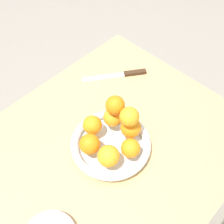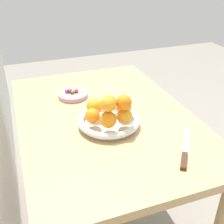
{
  "view_description": "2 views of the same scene",
  "coord_description": "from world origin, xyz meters",
  "px_view_note": "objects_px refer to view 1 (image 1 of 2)",
  "views": [
    {
      "loc": [
        0.24,
        0.34,
        1.56
      ],
      "look_at": [
        -0.14,
        -0.02,
        0.87
      ],
      "focal_mm": 45.0,
      "sensor_mm": 36.0,
      "label": 1
    },
    {
      "loc": [
        -1.05,
        0.34,
        1.38
      ],
      "look_at": [
        -0.11,
        0.0,
        0.82
      ],
      "focal_mm": 45.0,
      "sensor_mm": 36.0,
      "label": 2
    }
  ],
  "objects_px": {
    "dining_table": "(89,176)",
    "fruit_bowl": "(111,144)",
    "orange_4": "(92,125)",
    "orange_3": "(113,117)",
    "orange_7": "(115,105)",
    "orange_6": "(129,117)",
    "knife": "(120,75)",
    "orange_2": "(131,128)",
    "orange_0": "(108,156)",
    "orange_1": "(131,148)",
    "orange_5": "(90,144)"
  },
  "relations": [
    {
      "from": "dining_table",
      "to": "fruit_bowl",
      "type": "xyz_separation_m",
      "value": [
        -0.1,
        0.01,
        0.11
      ]
    },
    {
      "from": "fruit_bowl",
      "to": "orange_5",
      "type": "distance_m",
      "value": 0.09
    },
    {
      "from": "dining_table",
      "to": "orange_5",
      "type": "xyz_separation_m",
      "value": [
        -0.03,
        -0.01,
        0.16
      ]
    },
    {
      "from": "orange_5",
      "to": "orange_2",
      "type": "bearing_deg",
      "value": 158.8
    },
    {
      "from": "fruit_bowl",
      "to": "knife",
      "type": "bearing_deg",
      "value": -142.55
    },
    {
      "from": "fruit_bowl",
      "to": "orange_6",
      "type": "relative_size",
      "value": 4.29
    },
    {
      "from": "orange_6",
      "to": "fruit_bowl",
      "type": "bearing_deg",
      "value": -20.72
    },
    {
      "from": "orange_0",
      "to": "orange_4",
      "type": "height_order",
      "value": "orange_0"
    },
    {
      "from": "fruit_bowl",
      "to": "orange_7",
      "type": "relative_size",
      "value": 4.23
    },
    {
      "from": "orange_1",
      "to": "orange_5",
      "type": "relative_size",
      "value": 0.92
    },
    {
      "from": "fruit_bowl",
      "to": "orange_4",
      "type": "xyz_separation_m",
      "value": [
        0.01,
        -0.07,
        0.05
      ]
    },
    {
      "from": "fruit_bowl",
      "to": "orange_1",
      "type": "height_order",
      "value": "orange_1"
    },
    {
      "from": "orange_2",
      "to": "orange_3",
      "type": "distance_m",
      "value": 0.07
    },
    {
      "from": "orange_2",
      "to": "orange_4",
      "type": "xyz_separation_m",
      "value": [
        0.08,
        -0.1,
        -0.0
      ]
    },
    {
      "from": "fruit_bowl",
      "to": "orange_3",
      "type": "height_order",
      "value": "orange_3"
    },
    {
      "from": "orange_2",
      "to": "orange_7",
      "type": "bearing_deg",
      "value": -86.84
    },
    {
      "from": "orange_5",
      "to": "orange_7",
      "type": "bearing_deg",
      "value": -173.43
    },
    {
      "from": "orange_1",
      "to": "orange_4",
      "type": "xyz_separation_m",
      "value": [
        0.02,
        -0.15,
        0.0
      ]
    },
    {
      "from": "orange_4",
      "to": "orange_3",
      "type": "bearing_deg",
      "value": 159.21
    },
    {
      "from": "orange_3",
      "to": "orange_6",
      "type": "relative_size",
      "value": 1.04
    },
    {
      "from": "orange_5",
      "to": "orange_1",
      "type": "bearing_deg",
      "value": 128.08
    },
    {
      "from": "dining_table",
      "to": "orange_6",
      "type": "xyz_separation_m",
      "value": [
        -0.15,
        0.03,
        0.23
      ]
    },
    {
      "from": "orange_5",
      "to": "orange_4",
      "type": "bearing_deg",
      "value": -140.2
    },
    {
      "from": "orange_1",
      "to": "orange_4",
      "type": "distance_m",
      "value": 0.15
    },
    {
      "from": "dining_table",
      "to": "orange_1",
      "type": "height_order",
      "value": "orange_1"
    },
    {
      "from": "dining_table",
      "to": "fruit_bowl",
      "type": "relative_size",
      "value": 4.18
    },
    {
      "from": "orange_3",
      "to": "orange_7",
      "type": "height_order",
      "value": "orange_7"
    },
    {
      "from": "orange_1",
      "to": "knife",
      "type": "distance_m",
      "value": 0.38
    },
    {
      "from": "knife",
      "to": "orange_7",
      "type": "bearing_deg",
      "value": 38.71
    },
    {
      "from": "orange_0",
      "to": "orange_3",
      "type": "height_order",
      "value": "orange_0"
    },
    {
      "from": "fruit_bowl",
      "to": "orange_4",
      "type": "height_order",
      "value": "orange_4"
    },
    {
      "from": "orange_7",
      "to": "orange_4",
      "type": "bearing_deg",
      "value": -23.01
    },
    {
      "from": "orange_0",
      "to": "orange_6",
      "type": "relative_size",
      "value": 1.1
    },
    {
      "from": "orange_6",
      "to": "dining_table",
      "type": "bearing_deg",
      "value": -12.6
    },
    {
      "from": "dining_table",
      "to": "orange_6",
      "type": "bearing_deg",
      "value": 167.4
    },
    {
      "from": "orange_0",
      "to": "orange_3",
      "type": "distance_m",
      "value": 0.15
    },
    {
      "from": "orange_2",
      "to": "orange_6",
      "type": "xyz_separation_m",
      "value": [
        0.01,
        -0.0,
        0.06
      ]
    },
    {
      "from": "orange_0",
      "to": "orange_7",
      "type": "xyz_separation_m",
      "value": [
        -0.12,
        -0.09,
        0.06
      ]
    },
    {
      "from": "fruit_bowl",
      "to": "orange_7",
      "type": "height_order",
      "value": "orange_7"
    },
    {
      "from": "orange_4",
      "to": "orange_6",
      "type": "xyz_separation_m",
      "value": [
        -0.07,
        0.09,
        0.07
      ]
    },
    {
      "from": "orange_2",
      "to": "orange_0",
      "type": "bearing_deg",
      "value": 9.15
    },
    {
      "from": "orange_7",
      "to": "orange_1",
      "type": "bearing_deg",
      "value": 65.89
    },
    {
      "from": "knife",
      "to": "orange_2",
      "type": "bearing_deg",
      "value": 48.9
    },
    {
      "from": "orange_2",
      "to": "orange_5",
      "type": "relative_size",
      "value": 1.02
    },
    {
      "from": "orange_0",
      "to": "orange_1",
      "type": "height_order",
      "value": "orange_0"
    },
    {
      "from": "orange_6",
      "to": "orange_0",
      "type": "bearing_deg",
      "value": 11.55
    },
    {
      "from": "fruit_bowl",
      "to": "orange_5",
      "type": "height_order",
      "value": "orange_5"
    },
    {
      "from": "fruit_bowl",
      "to": "knife",
      "type": "distance_m",
      "value": 0.34
    },
    {
      "from": "orange_4",
      "to": "orange_7",
      "type": "bearing_deg",
      "value": 156.99
    },
    {
      "from": "orange_2",
      "to": "orange_3",
      "type": "relative_size",
      "value": 1.05
    }
  ]
}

